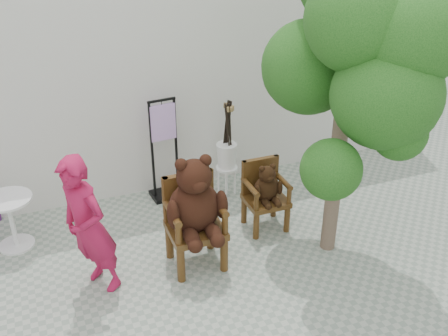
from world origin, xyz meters
name	(u,v)px	position (x,y,z in m)	size (l,w,h in m)	color
ground_plane	(234,296)	(0.00, 0.00, 0.00)	(60.00, 60.00, 0.00)	#9AA191
back_wall	(155,82)	(0.00, 3.10, 1.50)	(9.00, 1.00, 3.00)	silver
chair_big	(195,207)	(-0.20, 0.71, 0.81)	(0.71, 0.76, 1.44)	#3F250D
chair_small	(265,189)	(0.90, 1.14, 0.56)	(0.53, 0.51, 0.94)	#3F250D
person	(88,227)	(-1.40, 0.67, 0.85)	(0.62, 0.41, 1.71)	#A7143E
cafe_table	(11,216)	(-2.22, 1.86, 0.44)	(0.60, 0.60, 0.70)	white
display_stand	(165,161)	(-0.11, 2.35, 0.58)	(0.48, 0.39, 1.51)	black
stool_bucket	(227,155)	(0.74, 2.09, 0.64)	(0.32, 0.32, 1.45)	white
tree	(365,35)	(1.59, 0.38, 2.68)	(1.76, 2.14, 3.81)	brown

